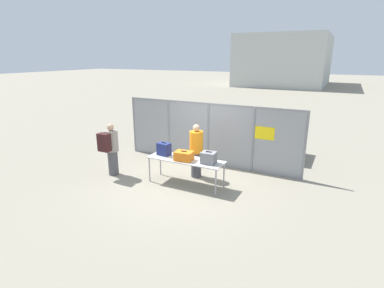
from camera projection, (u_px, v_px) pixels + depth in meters
The scene contains 10 objects.
ground_plane at pixel (184, 181), 8.94m from camera, with size 120.00×120.00×0.00m, color gray.
fence_section at pixel (209, 133), 10.07m from camera, with size 6.27×0.07×2.11m.
inspection_table at pixel (186, 161), 8.50m from camera, with size 2.23×0.71×0.77m.
suitcase_navy at pixel (164, 149), 8.78m from camera, with size 0.41×0.32×0.39m.
suitcase_orange at pixel (184, 156), 8.37m from camera, with size 0.53×0.40×0.28m.
suitcase_grey at pixel (209, 158), 8.12m from camera, with size 0.41×0.34×0.34m.
traveler_hooded at pixel (111, 148), 9.14m from camera, with size 0.40×0.62×1.63m.
security_worker_near at pixel (196, 150), 9.04m from camera, with size 0.41×0.41×1.65m.
utility_trailer at pixel (261, 143), 11.31m from camera, with size 3.68×2.35×0.68m.
distant_hangar at pixel (285, 60), 38.16m from camera, with size 10.17×12.89×6.06m.
Camera 1 is at (3.96, -7.25, 3.59)m, focal length 28.00 mm.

